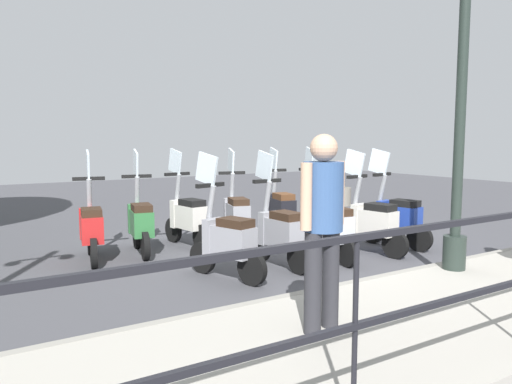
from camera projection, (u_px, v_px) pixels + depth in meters
name	position (u px, v px, depth m)	size (l,w,h in m)	color
ground_plane	(291.00, 250.00, 7.64)	(28.00, 28.00, 0.00)	#424247
promenade_walkway	(477.00, 302.00, 4.98)	(2.20, 20.00, 0.15)	#A39E93
lamp_post_near	(460.00, 113.00, 5.75)	(0.26, 0.90, 4.18)	#232D28
pedestrian_distant	(323.00, 217.00, 3.97)	(0.37, 0.48, 1.59)	#28282D
potted_palm	(340.00, 188.00, 12.58)	(1.06, 0.66, 1.05)	slate
scooter_near_0	(396.00, 217.00, 7.75)	(1.22, 0.49, 1.54)	black
scooter_near_1	(372.00, 221.00, 7.32)	(1.23, 0.47, 1.54)	black
scooter_near_2	(331.00, 226.00, 6.93)	(1.23, 0.45, 1.54)	black
scooter_near_3	(280.00, 231.00, 6.54)	(1.23, 0.44, 1.54)	black
scooter_near_4	(227.00, 240.00, 6.00)	(1.20, 0.54, 1.54)	black
scooter_far_0	(316.00, 206.00, 9.00)	(1.21, 0.52, 1.54)	black
scooter_far_1	(280.00, 208.00, 8.67)	(1.22, 0.50, 1.54)	black
scooter_far_2	(236.00, 214.00, 8.01)	(1.21, 0.53, 1.54)	black
scooter_far_3	(187.00, 216.00, 7.83)	(1.23, 0.45, 1.54)	black
scooter_far_4	(140.00, 222.00, 7.31)	(1.22, 0.48, 1.54)	black
scooter_far_5	(91.00, 227.00, 6.87)	(1.22, 0.49, 1.54)	black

